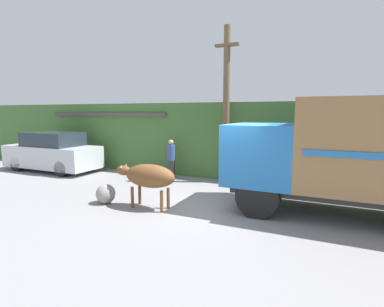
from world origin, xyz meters
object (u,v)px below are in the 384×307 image
(brown_cow, at_px, (148,176))
(roadside_rock, at_px, (106,194))
(pedestrian_on_hill, at_px, (171,157))
(parked_suv, at_px, (52,152))
(utility_pole, at_px, (226,103))
(cargo_truck, at_px, (357,153))

(brown_cow, relative_size, roadside_rock, 3.33)
(pedestrian_on_hill, bearing_deg, parked_suv, 2.67)
(parked_suv, height_order, utility_pole, utility_pole)
(parked_suv, bearing_deg, pedestrian_on_hill, 8.46)
(cargo_truck, xyz_separation_m, parked_suv, (-12.13, 1.26, -0.84))
(brown_cow, bearing_deg, cargo_truck, 9.01)
(cargo_truck, relative_size, pedestrian_on_hill, 3.89)
(parked_suv, bearing_deg, roadside_rock, -28.15)
(brown_cow, bearing_deg, pedestrian_on_hill, 102.49)
(parked_suv, distance_m, utility_pole, 8.30)
(cargo_truck, height_order, pedestrian_on_hill, cargo_truck)
(brown_cow, relative_size, utility_pole, 0.33)
(parked_suv, relative_size, roadside_rock, 7.94)
(brown_cow, xyz_separation_m, pedestrian_on_hill, (-1.27, 3.64, -0.04))
(cargo_truck, relative_size, parked_suv, 1.35)
(utility_pole, bearing_deg, cargo_truck, -29.82)
(cargo_truck, distance_m, utility_pole, 5.02)
(brown_cow, xyz_separation_m, parked_suv, (-6.97, 2.72, -0.06))
(cargo_truck, bearing_deg, pedestrian_on_hill, 162.16)
(parked_suv, xyz_separation_m, utility_pole, (7.93, 1.15, 2.15))
(brown_cow, relative_size, parked_suv, 0.42)
(pedestrian_on_hill, relative_size, utility_pole, 0.27)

